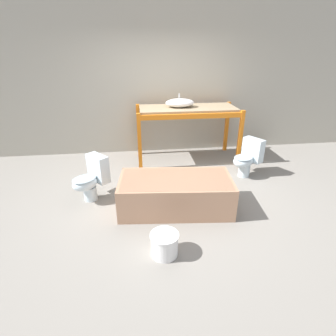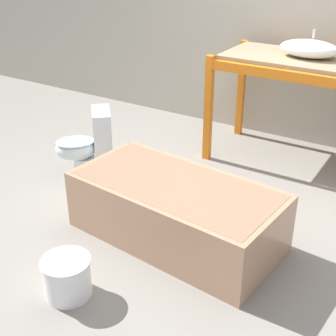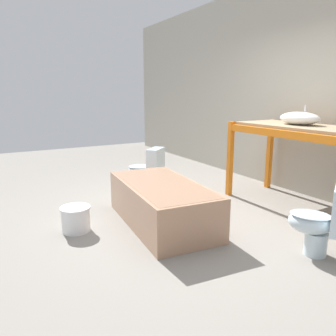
{
  "view_description": "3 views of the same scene",
  "coord_description": "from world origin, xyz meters",
  "px_view_note": "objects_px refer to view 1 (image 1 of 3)",
  "views": [
    {
      "loc": [
        -0.52,
        -3.63,
        2.17
      ],
      "look_at": [
        -0.1,
        -0.24,
        0.58
      ],
      "focal_mm": 28.0,
      "sensor_mm": 36.0,
      "label": 1
    },
    {
      "loc": [
        1.56,
        -3.0,
        2.16
      ],
      "look_at": [
        -0.15,
        -0.29,
        0.53
      ],
      "focal_mm": 50.0,
      "sensor_mm": 36.0,
      "label": 2
    },
    {
      "loc": [
        3.15,
        -2.12,
        1.48
      ],
      "look_at": [
        -0.1,
        -0.26,
        0.63
      ],
      "focal_mm": 35.0,
      "sensor_mm": 36.0,
      "label": 3
    }
  ],
  "objects_px": {
    "sink_basin": "(180,103)",
    "toilet_far": "(91,178)",
    "toilet_near": "(247,158)",
    "bathtub_main": "(176,191)",
    "bucket_white": "(165,244)"
  },
  "relations": [
    {
      "from": "sink_basin",
      "to": "bucket_white",
      "type": "relative_size",
      "value": 1.71
    },
    {
      "from": "sink_basin",
      "to": "toilet_near",
      "type": "height_order",
      "value": "sink_basin"
    },
    {
      "from": "sink_basin",
      "to": "toilet_far",
      "type": "height_order",
      "value": "sink_basin"
    },
    {
      "from": "toilet_near",
      "to": "toilet_far",
      "type": "relative_size",
      "value": 1.0
    },
    {
      "from": "toilet_near",
      "to": "bucket_white",
      "type": "bearing_deg",
      "value": -73.63
    },
    {
      "from": "bathtub_main",
      "to": "bucket_white",
      "type": "height_order",
      "value": "bathtub_main"
    },
    {
      "from": "bathtub_main",
      "to": "bucket_white",
      "type": "xyz_separation_m",
      "value": [
        -0.26,
        -0.93,
        -0.13
      ]
    },
    {
      "from": "bathtub_main",
      "to": "toilet_far",
      "type": "relative_size",
      "value": 2.44
    },
    {
      "from": "bathtub_main",
      "to": "toilet_far",
      "type": "xyz_separation_m",
      "value": [
        -1.23,
        0.42,
        0.07
      ]
    },
    {
      "from": "sink_basin",
      "to": "toilet_far",
      "type": "relative_size",
      "value": 0.82
    },
    {
      "from": "toilet_near",
      "to": "toilet_far",
      "type": "xyz_separation_m",
      "value": [
        -2.67,
        -0.48,
        0.0
      ]
    },
    {
      "from": "sink_basin",
      "to": "bathtub_main",
      "type": "height_order",
      "value": "sink_basin"
    },
    {
      "from": "sink_basin",
      "to": "bucket_white",
      "type": "xyz_separation_m",
      "value": [
        -0.61,
        -2.75,
        -1.03
      ]
    },
    {
      "from": "sink_basin",
      "to": "toilet_far",
      "type": "xyz_separation_m",
      "value": [
        -1.58,
        -1.4,
        -0.82
      ]
    },
    {
      "from": "toilet_near",
      "to": "bucket_white",
      "type": "height_order",
      "value": "toilet_near"
    }
  ]
}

